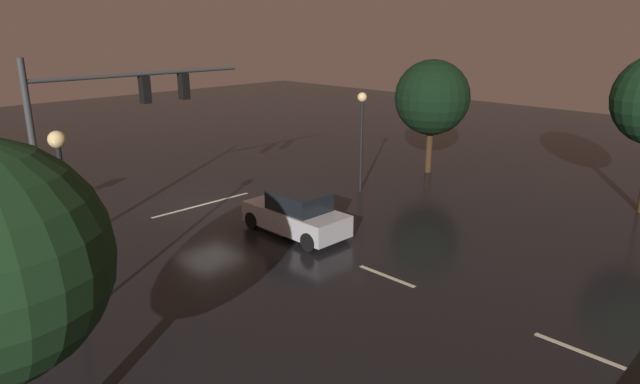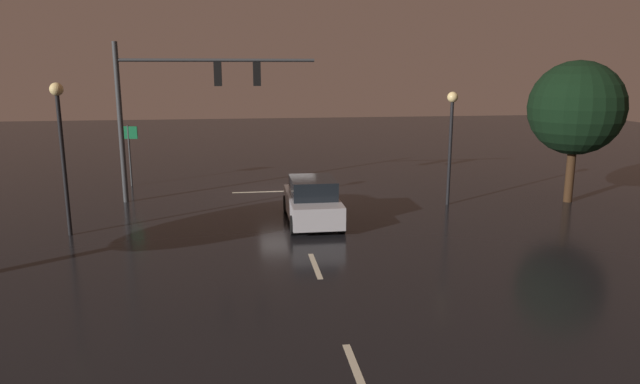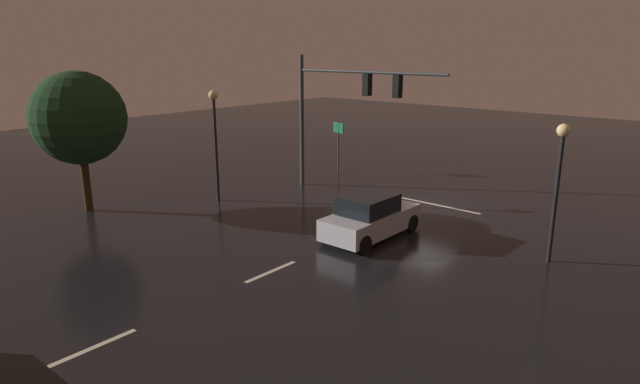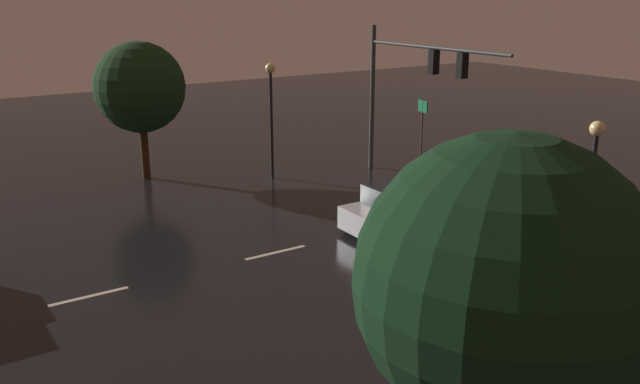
# 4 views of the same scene
# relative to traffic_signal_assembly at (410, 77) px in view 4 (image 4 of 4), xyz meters

# --- Properties ---
(ground_plane) EXTENTS (80.00, 80.00, 0.00)m
(ground_plane) POSITION_rel_traffic_signal_assembly_xyz_m (-4.37, -0.79, -4.66)
(ground_plane) COLOR black
(traffic_signal_assembly) EXTENTS (8.32, 0.47, 6.73)m
(traffic_signal_assembly) POSITION_rel_traffic_signal_assembly_xyz_m (0.00, 0.00, 0.00)
(traffic_signal_assembly) COLOR #383A3D
(traffic_signal_assembly) RESTS_ON ground_plane
(lane_dash_far) EXTENTS (0.16, 2.20, 0.01)m
(lane_dash_far) POSITION_rel_traffic_signal_assembly_xyz_m (-4.37, 3.21, -4.65)
(lane_dash_far) COLOR beige
(lane_dash_far) RESTS_ON ground_plane
(lane_dash_mid) EXTENTS (0.16, 2.20, 0.01)m
(lane_dash_mid) POSITION_rel_traffic_signal_assembly_xyz_m (-4.37, 9.21, -4.65)
(lane_dash_mid) COLOR beige
(lane_dash_mid) RESTS_ON ground_plane
(lane_dash_near) EXTENTS (0.16, 2.20, 0.01)m
(lane_dash_near) POSITION_rel_traffic_signal_assembly_xyz_m (-4.37, 15.21, -4.65)
(lane_dash_near) COLOR beige
(lane_dash_near) RESTS_ON ground_plane
(stop_bar) EXTENTS (5.00, 0.16, 0.01)m
(stop_bar) POSITION_rel_traffic_signal_assembly_xyz_m (-4.37, -1.19, -4.65)
(stop_bar) COLOR beige
(stop_bar) RESTS_ON ground_plane
(car_approaching) EXTENTS (1.91, 4.38, 1.70)m
(car_approaching) POSITION_rel_traffic_signal_assembly_xyz_m (-4.89, 4.40, -3.86)
(car_approaching) COLOR #B7B7BC
(car_approaching) RESTS_ON ground_plane
(street_lamp_left_kerb) EXTENTS (0.44, 0.44, 4.72)m
(street_lamp_left_kerb) POSITION_rel_traffic_signal_assembly_xyz_m (-10.93, 2.40, -1.32)
(street_lamp_left_kerb) COLOR black
(street_lamp_left_kerb) RESTS_ON ground_plane
(street_lamp_right_kerb) EXTENTS (0.44, 0.44, 5.20)m
(street_lamp_right_kerb) POSITION_rel_traffic_signal_assembly_xyz_m (3.63, 4.90, -1.03)
(street_lamp_right_kerb) COLOR black
(street_lamp_right_kerb) RESTS_ON ground_plane
(route_sign) EXTENTS (0.89, 0.25, 2.97)m
(route_sign) POSITION_rel_traffic_signal_assembly_xyz_m (3.03, -3.51, -2.52)
(route_sign) COLOR #383A3D
(route_sign) RESTS_ON ground_plane
(tree_right_near) EXTENTS (4.00, 4.00, 6.15)m
(tree_right_near) POSITION_rel_traffic_signal_assembly_xyz_m (6.72, 9.75, -0.52)
(tree_right_near) COLOR #382314
(tree_right_near) RESTS_ON ground_plane
(tree_left_far) EXTENTS (3.78, 3.78, 6.68)m
(tree_left_far) POSITION_rel_traffic_signal_assembly_xyz_m (-17.08, 12.99, 0.10)
(tree_left_far) COLOR #382314
(tree_left_far) RESTS_ON ground_plane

